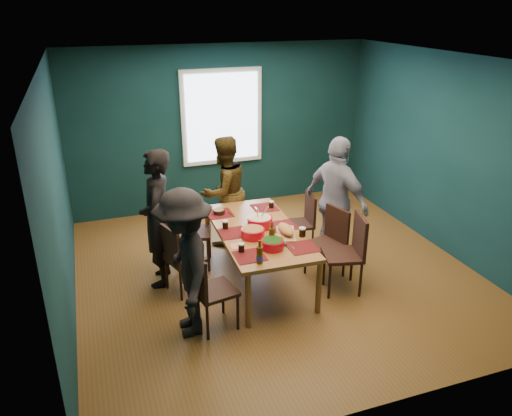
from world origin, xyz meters
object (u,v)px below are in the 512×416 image
Objects in this scene: chair_right_far at (304,218)px; bowl_salad at (253,233)px; chair_left_near at (207,286)px; chair_right_mid at (331,237)px; chair_left_mid at (178,255)px; chair_right_near at (350,248)px; person_right at (337,201)px; chair_left_far at (186,226)px; dining_table at (258,234)px; cutting_board at (286,230)px; bowl_herbs at (273,244)px; person_back at (224,191)px; bowl_dumpling at (260,222)px; person_near_left at (185,264)px; person_far_left at (157,219)px.

bowl_salad is (-1.03, -0.79, 0.30)m from chair_right_far.
chair_right_mid is (1.79, 0.65, -0.01)m from chair_left_near.
chair_left_mid is 0.90× the size of chair_right_near.
person_right reaches higher than chair_right_near.
chair_right_near is (1.74, -1.24, -0.01)m from chair_left_far.
chair_left_near is at bearing 94.75° from person_right.
chair_left_near is (-0.84, -0.76, -0.12)m from dining_table.
person_right is 3.13× the size of cutting_board.
chair_left_mid is at bearing 148.12° from bowl_herbs.
person_back is (-1.08, 1.74, 0.23)m from chair_right_near.
bowl_dumpling is at bearing 83.93° from bowl_herbs.
chair_left_near is 1.03× the size of chair_right_mid.
cutting_board is at bearing -27.36° from chair_left_far.
dining_table is at bearing 55.18° from bowl_salad.
person_near_left is 5.21× the size of bowl_dumpling.
bowl_dumpling reaches higher than chair_left_far.
chair_right_far is (1.65, -0.10, -0.09)m from chair_left_far.
person_near_left is 5.89× the size of bowl_salad.
cutting_board is (1.42, -0.65, -0.09)m from person_far_left.
person_far_left is (-1.15, 0.41, 0.21)m from dining_table.
person_right reaches higher than bowl_salad.
chair_right_near is at bearing -3.96° from chair_left_near.
chair_left_far is at bearing 124.93° from bowl_salad.
bowl_salad is (-1.30, -0.38, -0.08)m from person_right.
chair_right_mid reaches higher than dining_table.
bowl_dumpling is 0.61m from bowl_herbs.
person_far_left is at bearing 162.42° from dining_table.
chair_right_mid is 0.43m from chair_right_near.
dining_table is 1.19× the size of person_near_left.
chair_left_far is 1.19× the size of chair_right_far.
chair_right_mid is at bearing -80.73° from chair_right_far.
dining_table is 2.31× the size of chair_right_far.
dining_table is 1.09m from chair_right_far.
person_near_left is at bearing -149.89° from bowl_salad.
person_far_left is 1.08× the size of person_back.
chair_right_far is 0.48× the size of person_far_left.
person_far_left is 1.34m from person_back.
person_right is (2.00, 0.96, 0.33)m from chair_left_near.
dining_table is at bearing 69.52° from person_back.
chair_right_far is 2.69× the size of bowl_dumpling.
person_far_left is (-0.32, 1.17, 0.33)m from chair_left_near.
chair_left_far is 2.14m from chair_right_near.
chair_left_mid is at bearing 176.13° from chair_right_near.
cutting_board is at bearing 174.21° from chair_right_mid.
chair_right_mid reaches higher than bowl_herbs.
cutting_board is at bearing -8.35° from bowl_salad.
chair_left_near is 1.67× the size of cutting_board.
chair_left_far is 0.58× the size of person_right.
dining_table is 0.26m from bowl_salad.
chair_left_far is 0.58m from person_far_left.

